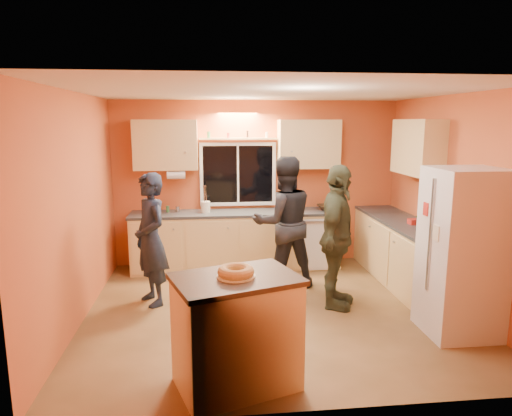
{
  "coord_description": "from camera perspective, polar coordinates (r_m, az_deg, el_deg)",
  "views": [
    {
      "loc": [
        -0.79,
        -5.2,
        2.26
      ],
      "look_at": [
        -0.18,
        0.4,
        1.2
      ],
      "focal_mm": 32.0,
      "sensor_mm": 36.0,
      "label": 1
    }
  ],
  "objects": [
    {
      "name": "potted_plant",
      "position": [
        6.13,
        20.34,
        -1.51
      ],
      "size": [
        0.28,
        0.25,
        0.28
      ],
      "primitive_type": "imported",
      "rotation": [
        0.0,
        0.0,
        0.16
      ],
      "color": "gray",
      "rests_on": "right_counter"
    },
    {
      "name": "back_counter",
      "position": [
        7.18,
        0.45,
        -3.93
      ],
      "size": [
        4.23,
        0.62,
        0.9
      ],
      "color": "#DEB574",
      "rests_on": "ground"
    },
    {
      "name": "refrigerator",
      "position": [
        5.33,
        24.39,
        -5.1
      ],
      "size": [
        0.72,
        0.7,
        1.8
      ],
      "primitive_type": "cube",
      "color": "silver",
      "rests_on": "ground"
    },
    {
      "name": "ground",
      "position": [
        5.72,
        2.32,
        -12.6
      ],
      "size": [
        4.5,
        4.5,
        0.0
      ],
      "primitive_type": "plane",
      "color": "brown",
      "rests_on": "ground"
    },
    {
      "name": "utensil_crock",
      "position": [
        7.02,
        -6.33,
        0.13
      ],
      "size": [
        0.14,
        0.14,
        0.17
      ],
      "primitive_type": "cylinder",
      "color": "beige",
      "rests_on": "back_counter"
    },
    {
      "name": "person_left",
      "position": [
        5.81,
        -13.01,
        -3.85
      ],
      "size": [
        0.64,
        0.72,
        1.66
      ],
      "primitive_type": "imported",
      "rotation": [
        0.0,
        0.0,
        -1.07
      ],
      "color": "black",
      "rests_on": "ground"
    },
    {
      "name": "right_counter",
      "position": [
        6.58,
        18.82,
        -5.88
      ],
      "size": [
        0.62,
        1.84,
        0.9
      ],
      "color": "#DEB574",
      "rests_on": "ground"
    },
    {
      "name": "mixing_bowl",
      "position": [
        7.27,
        9.0,
        0.07
      ],
      "size": [
        0.36,
        0.36,
        0.08
      ],
      "primitive_type": "imported",
      "rotation": [
        0.0,
        0.0,
        0.08
      ],
      "color": "black",
      "rests_on": "back_counter"
    },
    {
      "name": "room_shell",
      "position": [
        5.72,
        3.02,
        4.2
      ],
      "size": [
        4.54,
        4.04,
        2.61
      ],
      "color": "#BC5330",
      "rests_on": "ground"
    },
    {
      "name": "red_box",
      "position": [
        6.55,
        19.21,
        -1.62
      ],
      "size": [
        0.17,
        0.13,
        0.07
      ],
      "primitive_type": "cube",
      "rotation": [
        0.0,
        0.0,
        0.07
      ],
      "color": "red",
      "rests_on": "right_counter"
    },
    {
      "name": "island",
      "position": [
        4.04,
        -2.47,
        -15.13
      ],
      "size": [
        1.19,
        0.98,
        0.99
      ],
      "rotation": [
        0.0,
        0.0,
        0.32
      ],
      "color": "#DEB574",
      "rests_on": "ground"
    },
    {
      "name": "person_center",
      "position": [
        6.27,
        3.48,
        -1.82
      ],
      "size": [
        0.97,
        0.81,
        1.81
      ],
      "primitive_type": "imported",
      "rotation": [
        0.0,
        0.0,
        3.29
      ],
      "color": "black",
      "rests_on": "ground"
    },
    {
      "name": "person_right",
      "position": [
        5.63,
        10.05,
        -3.64
      ],
      "size": [
        0.82,
        1.12,
        1.77
      ],
      "primitive_type": "imported",
      "rotation": [
        0.0,
        0.0,
        1.15
      ],
      "color": "#343823",
      "rests_on": "ground"
    },
    {
      "name": "bundt_pastry",
      "position": [
        3.84,
        -2.54,
        -7.94
      ],
      "size": [
        0.31,
        0.31,
        0.09
      ],
      "primitive_type": "torus",
      "color": "#B4814A",
      "rests_on": "island"
    }
  ]
}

